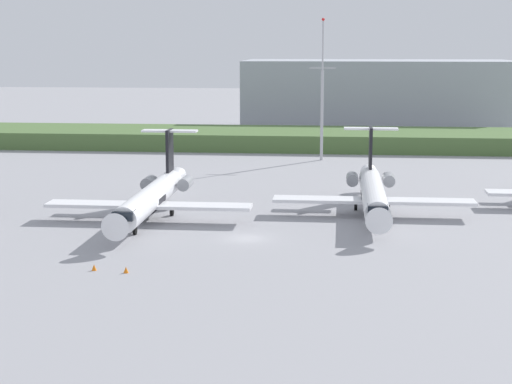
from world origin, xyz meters
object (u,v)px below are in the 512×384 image
regional_jet_third (373,192)px  antenna_mast (322,102)px  safety_cone_front_marker (94,267)px  regional_jet_second (152,196)px  safety_cone_mid_marker (126,270)px

regional_jet_third → antenna_mast: size_ratio=1.32×
regional_jet_third → safety_cone_front_marker: bearing=-132.7°
regional_jet_second → antenna_mast: (17.90, 49.74, 7.23)m
regional_jet_third → safety_cone_mid_marker: (-22.08, -27.63, -2.26)m
regional_jet_second → safety_cone_front_marker: regional_jet_second is taller
safety_cone_mid_marker → antenna_mast: bearing=78.1°
regional_jet_second → safety_cone_front_marker: bearing=-90.6°
regional_jet_third → safety_cone_front_marker: regional_jet_third is taller
regional_jet_third → antenna_mast: (-6.91, 44.49, 7.23)m
antenna_mast → safety_cone_mid_marker: bearing=-101.9°
safety_cone_mid_marker → regional_jet_second: bearing=97.0°
regional_jet_third → regional_jet_second: bearing=-168.0°
regional_jet_second → safety_cone_front_marker: (-0.22, -21.89, -2.26)m
regional_jet_second → regional_jet_third: (24.82, 5.25, 0.00)m
antenna_mast → safety_cone_mid_marker: size_ratio=42.79×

